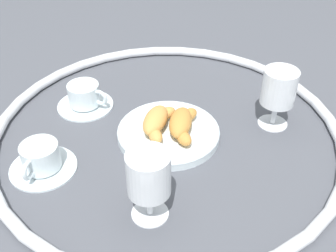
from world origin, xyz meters
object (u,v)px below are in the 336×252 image
at_px(croissant_large, 157,121).
at_px(pastry_plate, 168,133).
at_px(coffee_cup_near, 85,97).
at_px(coffee_cup_far, 41,160).
at_px(croissant_small, 182,123).
at_px(juice_glass_right, 149,177).
at_px(juice_glass_left, 279,89).

bearing_deg(croissant_large, pastry_plate, 65.26).
distance_m(coffee_cup_near, coffee_cup_far, 0.23).
height_order(croissant_small, juice_glass_right, juice_glass_right).
relative_size(croissant_small, coffee_cup_far, 0.91).
distance_m(juice_glass_left, juice_glass_right, 0.38).
relative_size(pastry_plate, juice_glass_right, 1.62).
height_order(coffee_cup_far, juice_glass_left, juice_glass_left).
bearing_deg(juice_glass_left, coffee_cup_far, -89.59).
bearing_deg(juice_glass_right, coffee_cup_far, -134.64).
bearing_deg(croissant_large, coffee_cup_near, -139.80).
relative_size(croissant_large, juice_glass_left, 0.86).
height_order(coffee_cup_far, juice_glass_right, juice_glass_right).
distance_m(pastry_plate, juice_glass_right, 0.24).
height_order(croissant_large, croissant_small, same).
distance_m(croissant_large, croissant_small, 0.06).
bearing_deg(coffee_cup_near, juice_glass_right, 9.64).
height_order(croissant_small, coffee_cup_near, croissant_small).
xyz_separation_m(pastry_plate, coffee_cup_far, (0.03, -0.27, 0.01)).
relative_size(coffee_cup_near, coffee_cup_far, 1.00).
bearing_deg(croissant_large, juice_glass_right, -18.87).
distance_m(croissant_small, coffee_cup_far, 0.30).
relative_size(pastry_plate, coffee_cup_far, 1.67).
bearing_deg(croissant_small, juice_glass_right, -32.89).
bearing_deg(croissant_large, juice_glass_left, 82.76).
bearing_deg(croissant_small, coffee_cup_far, -87.29).
xyz_separation_m(croissant_small, juice_glass_left, (0.01, 0.22, 0.05)).
distance_m(croissant_large, coffee_cup_near, 0.21).
height_order(coffee_cup_near, coffee_cup_far, same).
relative_size(coffee_cup_near, juice_glass_left, 0.97).
bearing_deg(juice_glass_right, pastry_plate, 154.92).
xyz_separation_m(pastry_plate, juice_glass_right, (0.20, -0.09, 0.08)).
distance_m(pastry_plate, juice_glass_left, 0.26).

